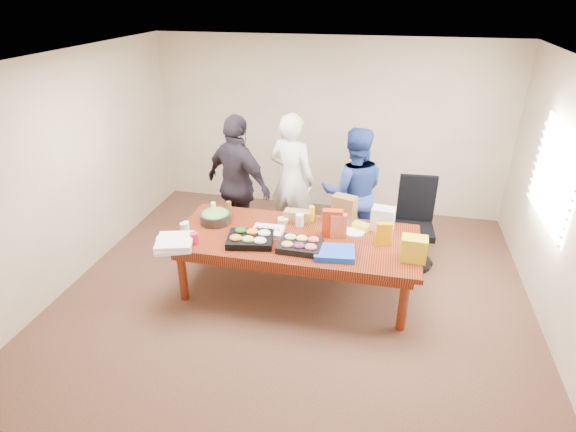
% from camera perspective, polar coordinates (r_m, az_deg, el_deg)
% --- Properties ---
extents(floor, '(5.50, 5.00, 0.02)m').
position_cam_1_polar(floor, '(5.73, 0.94, -9.16)').
color(floor, '#47301E').
rests_on(floor, ground).
extents(ceiling, '(5.50, 5.00, 0.02)m').
position_cam_1_polar(ceiling, '(4.69, 1.20, 18.86)').
color(ceiling, white).
rests_on(ceiling, wall_back).
extents(wall_back, '(5.50, 0.04, 2.70)m').
position_cam_1_polar(wall_back, '(7.39, 5.00, 10.90)').
color(wall_back, beige).
rests_on(wall_back, floor).
extents(wall_front, '(5.50, 0.04, 2.70)m').
position_cam_1_polar(wall_front, '(3.01, -8.85, -15.31)').
color(wall_front, beige).
rests_on(wall_front, floor).
extents(wall_left, '(0.04, 5.00, 2.70)m').
position_cam_1_polar(wall_left, '(6.18, -24.91, 5.28)').
color(wall_left, beige).
rests_on(wall_left, floor).
extents(wall_right, '(0.04, 5.00, 2.70)m').
position_cam_1_polar(wall_right, '(5.30, 31.58, 0.38)').
color(wall_right, beige).
rests_on(wall_right, floor).
extents(window_panel, '(0.03, 1.40, 1.10)m').
position_cam_1_polar(window_panel, '(5.77, 30.03, 4.33)').
color(window_panel, white).
rests_on(window_panel, wall_right).
extents(window_blinds, '(0.04, 1.36, 1.00)m').
position_cam_1_polar(window_blinds, '(5.76, 29.65, 4.37)').
color(window_blinds, beige).
rests_on(window_blinds, wall_right).
extents(conference_table, '(2.80, 1.20, 0.75)m').
position_cam_1_polar(conference_table, '(5.52, 0.97, -5.92)').
color(conference_table, '#4C1C0F').
rests_on(conference_table, floor).
extents(office_chair, '(0.60, 0.60, 1.13)m').
position_cam_1_polar(office_chair, '(6.14, 15.29, -1.28)').
color(office_chair, black).
rests_on(office_chair, floor).
extents(person_center, '(0.79, 0.64, 1.87)m').
position_cam_1_polar(person_center, '(6.39, 0.48, 4.49)').
color(person_center, white).
rests_on(person_center, floor).
extents(person_right, '(0.96, 0.80, 1.76)m').
position_cam_1_polar(person_right, '(6.18, 8.03, 2.90)').
color(person_right, navy).
rests_on(person_right, floor).
extents(person_left, '(1.20, 0.94, 1.90)m').
position_cam_1_polar(person_left, '(6.21, -6.14, 3.81)').
color(person_left, black).
rests_on(person_left, floor).
extents(veggie_tray, '(0.57, 0.48, 0.08)m').
position_cam_1_polar(veggie_tray, '(5.20, -4.66, -2.88)').
color(veggie_tray, black).
rests_on(veggie_tray, conference_table).
extents(fruit_tray, '(0.48, 0.38, 0.07)m').
position_cam_1_polar(fruit_tray, '(5.07, 1.53, -3.67)').
color(fruit_tray, black).
rests_on(fruit_tray, conference_table).
extents(sheet_cake, '(0.36, 0.27, 0.06)m').
position_cam_1_polar(sheet_cake, '(5.37, -2.49, -1.90)').
color(sheet_cake, white).
rests_on(sheet_cake, conference_table).
extents(salad_bowl, '(0.46, 0.46, 0.12)m').
position_cam_1_polar(salad_bowl, '(5.68, -8.93, -0.19)').
color(salad_bowl, '#28251F').
rests_on(salad_bowl, conference_table).
extents(chip_bag_blue, '(0.46, 0.37, 0.06)m').
position_cam_1_polar(chip_bag_blue, '(4.97, 5.74, -4.54)').
color(chip_bag_blue, blue).
rests_on(chip_bag_blue, conference_table).
extents(chip_bag_red, '(0.24, 0.12, 0.33)m').
position_cam_1_polar(chip_bag_red, '(5.27, 5.49, -0.91)').
color(chip_bag_red, '#AD2C0B').
rests_on(chip_bag_red, conference_table).
extents(chip_bag_yellow, '(0.19, 0.11, 0.27)m').
position_cam_1_polar(chip_bag_yellow, '(5.20, 11.71, -2.18)').
color(chip_bag_yellow, '#DF9400').
rests_on(chip_bag_yellow, conference_table).
extents(chip_bag_orange, '(0.20, 0.12, 0.29)m').
position_cam_1_polar(chip_bag_orange, '(5.27, 6.23, -1.22)').
color(chip_bag_orange, '#C3552F').
rests_on(chip_bag_orange, conference_table).
extents(mayo_jar, '(0.10, 0.10, 0.15)m').
position_cam_1_polar(mayo_jar, '(5.52, 1.45, -0.51)').
color(mayo_jar, white).
rests_on(mayo_jar, conference_table).
extents(mustard_bottle, '(0.08, 0.08, 0.19)m').
position_cam_1_polar(mustard_bottle, '(5.64, 2.94, 0.31)').
color(mustard_bottle, '#FFEB00').
rests_on(mustard_bottle, conference_table).
extents(dressing_bottle, '(0.08, 0.08, 0.20)m').
position_cam_1_polar(dressing_bottle, '(5.79, -7.28, 0.86)').
color(dressing_bottle, brown).
rests_on(dressing_bottle, conference_table).
extents(ranch_bottle, '(0.08, 0.08, 0.18)m').
position_cam_1_polar(ranch_bottle, '(5.82, -9.16, 0.82)').
color(ranch_bottle, silver).
rests_on(ranch_bottle, conference_table).
extents(banana_bunch, '(0.25, 0.20, 0.07)m').
position_cam_1_polar(banana_bunch, '(5.54, 8.97, -1.24)').
color(banana_bunch, '#CDDB28').
rests_on(banana_bunch, conference_table).
extents(bread_loaf, '(0.33, 0.15, 0.13)m').
position_cam_1_polar(bread_loaf, '(5.65, 1.21, 0.06)').
color(bread_loaf, olive).
rests_on(bread_loaf, conference_table).
extents(kraft_bag, '(0.31, 0.23, 0.36)m').
position_cam_1_polar(kraft_bag, '(5.57, 6.93, 0.73)').
color(kraft_bag, brown).
rests_on(kraft_bag, conference_table).
extents(red_cup, '(0.11, 0.11, 0.12)m').
position_cam_1_polar(red_cup, '(5.27, -11.49, -2.67)').
color(red_cup, '#B21A31').
rests_on(red_cup, conference_table).
extents(clear_cup_a, '(0.10, 0.10, 0.12)m').
position_cam_1_polar(clear_cup_a, '(5.52, -12.74, -1.43)').
color(clear_cup_a, silver).
rests_on(clear_cup_a, conference_table).
extents(clear_cup_b, '(0.09, 0.09, 0.10)m').
position_cam_1_polar(clear_cup_b, '(5.58, -12.45, -1.19)').
color(clear_cup_b, white).
rests_on(clear_cup_b, conference_table).
extents(pizza_box_lower, '(0.51, 0.51, 0.04)m').
position_cam_1_polar(pizza_box_lower, '(5.27, -13.94, -3.47)').
color(pizza_box_lower, white).
rests_on(pizza_box_lower, conference_table).
extents(pizza_box_upper, '(0.48, 0.48, 0.04)m').
position_cam_1_polar(pizza_box_upper, '(5.25, -13.81, -3.01)').
color(pizza_box_upper, white).
rests_on(pizza_box_upper, pizza_box_lower).
extents(plate_a, '(0.28, 0.28, 0.01)m').
position_cam_1_polar(plate_a, '(5.46, 8.12, -1.92)').
color(plate_a, white).
rests_on(plate_a, conference_table).
extents(plate_b, '(0.29, 0.29, 0.01)m').
position_cam_1_polar(plate_b, '(5.56, 6.04, -1.25)').
color(plate_b, silver).
rests_on(plate_b, conference_table).
extents(dip_bowl_a, '(0.16, 0.16, 0.05)m').
position_cam_1_polar(dip_bowl_a, '(5.57, 5.41, -0.95)').
color(dip_bowl_a, white).
rests_on(dip_bowl_a, conference_table).
extents(dip_bowl_b, '(0.15, 0.15, 0.05)m').
position_cam_1_polar(dip_bowl_b, '(5.62, -0.63, -0.53)').
color(dip_bowl_b, beige).
rests_on(dip_bowl_b, conference_table).
extents(grocery_bag_white, '(0.28, 0.22, 0.28)m').
position_cam_1_polar(grocery_bag_white, '(5.52, 11.61, -0.34)').
color(grocery_bag_white, silver).
rests_on(grocery_bag_white, conference_table).
extents(grocery_bag_yellow, '(0.27, 0.19, 0.26)m').
position_cam_1_polar(grocery_bag_yellow, '(5.00, 15.25, -3.92)').
color(grocery_bag_yellow, gold).
rests_on(grocery_bag_yellow, conference_table).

